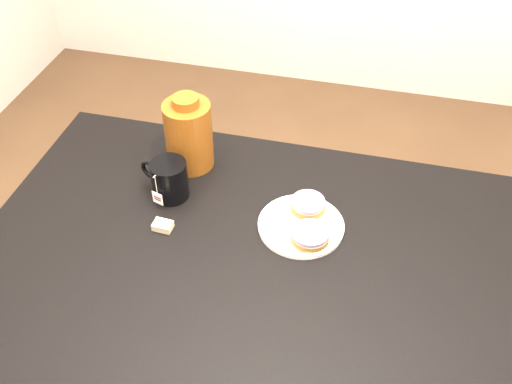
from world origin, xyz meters
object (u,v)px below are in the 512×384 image
mug (169,179)px  teabag_pouch (163,226)px  plate (301,225)px  bagel_back (308,205)px  bagel_front (310,236)px  bagel_package (189,134)px  table (275,292)px

mug → teabag_pouch: bearing=-60.9°
plate → mug: 0.34m
plate → teabag_pouch: size_ratio=4.55×
plate → bagel_back: bagel_back is taller
bagel_front → bagel_package: (-0.36, 0.21, 0.07)m
bagel_front → teabag_pouch: (-0.35, -0.04, -0.02)m
mug → teabag_pouch: (0.02, -0.12, -0.04)m
table → mug: mug is taller
bagel_back → mug: (-0.35, -0.02, 0.03)m
table → teabag_pouch: (-0.29, 0.06, 0.09)m
teabag_pouch → table: bearing=-11.1°
bagel_front → mug: 0.38m
bagel_back → bagel_front: same height
plate → bagel_package: 0.38m
teabag_pouch → bagel_package: 0.26m
table → bagel_front: (0.06, 0.09, 0.11)m
mug → teabag_pouch: mug is taller
bagel_front → bagel_package: bearing=149.6°
bagel_back → bagel_front: 0.10m
bagel_front → mug: (-0.37, 0.08, 0.03)m
bagel_front → mug: mug is taller
plate → mug: (-0.34, 0.03, 0.04)m
bagel_back → teabag_pouch: bagel_back is taller
mug → table: bearing=-11.2°
plate → teabag_pouch: (-0.32, -0.08, 0.00)m
teabag_pouch → bagel_package: (-0.01, 0.25, 0.09)m
table → plate: 0.17m
table → plate: bearing=77.3°
plate → bagel_front: size_ratio=1.68×
plate → mug: bearing=174.2°
bagel_front → bagel_back: bearing=102.6°
table → bagel_front: size_ratio=11.51×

